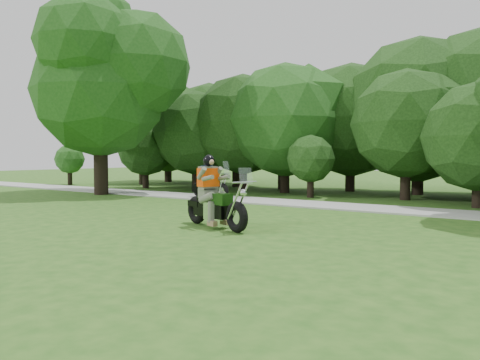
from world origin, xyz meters
The scene contains 6 objects.
ground centered at (0.00, 0.00, 0.00)m, with size 100.00×100.00×0.00m, color #255418.
walkway centered at (0.00, 8.00, 0.03)m, with size 60.00×2.20×0.06m, color #969691.
tree_line centered at (1.66, 14.47, 3.64)m, with size 40.43×11.32×7.78m.
big_tree_west centered at (-10.54, 6.85, 5.76)m, with size 8.64×6.56×9.96m.
chopper_motorcycle centered at (0.47, 1.47, 0.71)m, with size 2.63×1.27×1.92m.
touring_motorcycle centered at (-4.76, 7.68, 0.66)m, with size 2.18×0.82×1.66m.
Camera 1 is at (8.14, -8.13, 1.90)m, focal length 35.00 mm.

